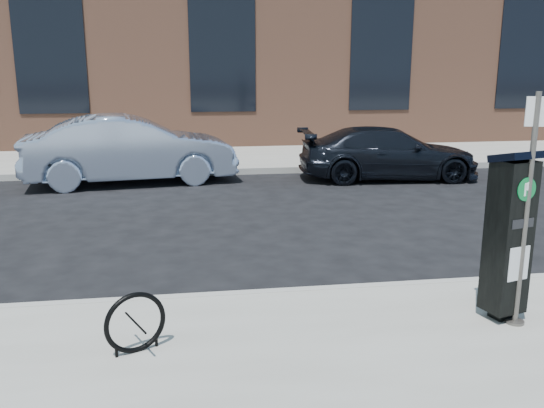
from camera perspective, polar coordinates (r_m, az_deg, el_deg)
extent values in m
plane|color=black|center=(6.67, 2.37, -9.58)|extent=(120.00, 120.00, 0.00)
cube|color=gray|center=(20.22, -5.14, 6.20)|extent=(60.00, 12.00, 0.15)
cube|color=#9E9B93|center=(6.62, 2.41, -9.05)|extent=(60.00, 0.12, 0.16)
cube|color=#9E9B93|center=(14.32, -3.67, 3.24)|extent=(60.00, 0.12, 0.16)
cube|color=#915B42|center=(23.10, -5.83, 16.84)|extent=(28.00, 10.00, 8.00)
cube|color=black|center=(18.41, -21.14, 13.80)|extent=(2.00, 0.06, 3.50)
cube|color=black|center=(18.05, -4.94, 14.65)|extent=(2.00, 0.06, 3.50)
cube|color=black|center=(19.04, 10.76, 14.41)|extent=(2.00, 0.06, 3.50)
cube|color=black|center=(21.19, 24.00, 13.39)|extent=(2.00, 0.06, 3.50)
cube|color=black|center=(6.31, 21.71, -10.04)|extent=(0.22, 0.22, 0.09)
cube|color=black|center=(6.05, 22.37, -3.06)|extent=(0.42, 0.39, 1.51)
cube|color=black|center=(5.89, 23.05, 4.34)|extent=(0.47, 0.44, 0.14)
cylinder|color=#075927|center=(5.83, 23.91, 1.34)|extent=(0.22, 0.07, 0.22)
cube|color=white|center=(5.83, 23.91, 1.34)|extent=(0.08, 0.03, 0.12)
cube|color=silver|center=(6.01, 23.25, -5.46)|extent=(0.24, 0.07, 0.34)
cube|color=black|center=(5.90, 23.61, -1.78)|extent=(0.26, 0.08, 0.09)
cylinder|color=#4F4A46|center=(6.25, 22.91, -10.68)|extent=(0.18, 0.18, 0.03)
cylinder|color=#4F4A46|center=(5.91, 23.88, -0.79)|extent=(0.05, 0.05, 2.24)
cube|color=silver|center=(5.77, 24.77, 8.32)|extent=(0.19, 0.07, 0.27)
torus|color=black|center=(5.28, -13.38, -11.37)|extent=(0.53, 0.28, 0.56)
cylinder|color=black|center=(5.32, -15.16, -13.89)|extent=(0.03, 0.03, 0.11)
cylinder|color=black|center=(5.43, -11.39, -13.11)|extent=(0.03, 0.03, 0.11)
imported|color=#99A8C2|center=(13.53, -13.84, 5.28)|extent=(4.88, 2.25, 1.55)
imported|color=black|center=(13.94, 11.44, 4.95)|extent=(4.33, 2.02, 1.22)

